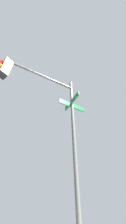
{
  "coord_description": "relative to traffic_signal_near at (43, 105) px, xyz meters",
  "views": [
    {
      "loc": [
        -8.73,
        -4.16,
        1.52
      ],
      "look_at": [
        -6.24,
        -7.27,
        4.91
      ],
      "focal_mm": 21.93,
      "sensor_mm": 36.0,
      "label": 1
    }
  ],
  "objects": [
    {
      "name": "traffic_signal_near",
      "position": [
        0.0,
        0.0,
        0.0
      ],
      "size": [
        1.63,
        3.16,
        6.49
      ],
      "color": "#474C47",
      "rests_on": "ground_plane"
    }
  ]
}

